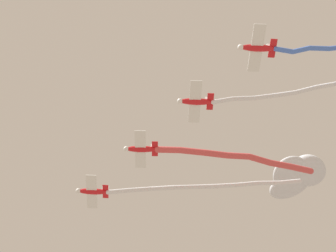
% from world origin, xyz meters
% --- Properties ---
extents(airplane_lead, '(4.96, 6.66, 1.68)m').
position_xyz_m(airplane_lead, '(-4.05, -1.07, 64.98)').
color(airplane_lead, red).
extents(smoke_trail_lead, '(30.54, 1.21, 4.08)m').
position_xyz_m(smoke_trail_lead, '(13.25, -1.10, 66.73)').
color(smoke_trail_lead, white).
extents(airplane_left_wing, '(4.95, 6.66, 1.68)m').
position_xyz_m(airplane_left_wing, '(3.28, -9.17, 65.23)').
color(airplane_left_wing, red).
extents(smoke_trail_left_wing, '(23.94, 4.89, 1.95)m').
position_xyz_m(smoke_trail_left_wing, '(17.27, -7.79, 65.51)').
color(smoke_trail_left_wing, '#DB4C4C').
extents(airplane_right_wing, '(4.93, 6.64, 1.68)m').
position_xyz_m(airplane_right_wing, '(10.60, -17.27, 65.48)').
color(airplane_right_wing, red).
extents(smoke_trail_right_wing, '(21.98, 5.02, 1.59)m').
position_xyz_m(smoke_trail_right_wing, '(23.79, -18.99, 66.14)').
color(smoke_trail_right_wing, white).
extents(airplane_slot, '(4.95, 6.65, 1.68)m').
position_xyz_m(airplane_slot, '(17.93, -25.37, 65.73)').
color(airplane_slot, red).
extents(cloud_west, '(11.96, 12.92, 3.85)m').
position_xyz_m(cloud_west, '(31.03, 5.63, 77.84)').
color(cloud_west, silver).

